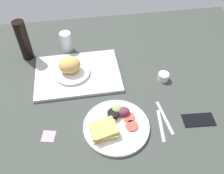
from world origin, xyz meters
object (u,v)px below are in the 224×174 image
object	(u,v)px
plate_with_salad	(115,125)
sticky_note	(48,136)
drinking_glass	(66,42)
cell_phone	(199,120)
serving_tray	(78,74)
espresso_cup	(163,77)
soda_bottle	(24,41)
knife	(165,117)
bread_plate_near	(70,68)
fork	(161,125)

from	to	relation	value
plate_with_salad	sticky_note	distance (cm)	29.28
drinking_glass	cell_phone	distance (cm)	84.00
serving_tray	plate_with_salad	bearing A→B (deg)	-68.20
espresso_cup	sticky_note	size ratio (longest dim) A/B	1.00
plate_with_salad	drinking_glass	bearing A→B (deg)	108.35
espresso_cup	cell_phone	bearing A→B (deg)	-73.06
plate_with_salad	sticky_note	world-z (taller)	plate_with_salad
serving_tray	soda_bottle	xyz separation A→B (cm)	(-27.47, 19.18, 10.95)
drinking_glass	knife	xyz separation A→B (cm)	(43.02, -56.79, -5.74)
bread_plate_near	cell_phone	xyz separation A→B (cm)	(56.38, -38.64, -4.90)
drinking_glass	espresso_cup	size ratio (longest dim) A/B	2.14
serving_tray	sticky_note	distance (cm)	39.27
sticky_note	drinking_glass	bearing A→B (deg)	80.47
plate_with_salad	sticky_note	size ratio (longest dim) A/B	5.25
plate_with_salad	bread_plate_near	bearing A→B (deg)	116.02
bread_plate_near	drinking_glass	world-z (taller)	drinking_glass
bread_plate_near	cell_phone	world-z (taller)	bread_plate_near
fork	sticky_note	xyz separation A→B (cm)	(-49.89, 2.06, -0.19)
bread_plate_near	fork	world-z (taller)	bread_plate_near
serving_tray	drinking_glass	world-z (taller)	drinking_glass
serving_tray	plate_with_salad	xyz separation A→B (cm)	(14.40, -36.00, 0.87)
plate_with_salad	cell_phone	bearing A→B (deg)	-3.21
serving_tray	sticky_note	xyz separation A→B (cm)	(-14.83, -36.36, -0.74)
serving_tray	soda_bottle	world-z (taller)	soda_bottle
espresso_cup	serving_tray	bearing A→B (deg)	167.01
soda_bottle	cell_phone	distance (cm)	99.44
soda_bottle	knife	distance (cm)	85.42
espresso_cup	fork	world-z (taller)	espresso_cup
plate_with_salad	espresso_cup	xyz separation A→B (cm)	(30.08, 25.74, 0.33)
drinking_glass	fork	bearing A→B (deg)	-56.64
drinking_glass	fork	size ratio (longest dim) A/B	0.70
bread_plate_near	plate_with_salad	bearing A→B (deg)	-63.98
serving_tray	drinking_glass	bearing A→B (deg)	102.52
serving_tray	knife	xyz separation A→B (cm)	(38.05, -34.41, -0.55)
bread_plate_near	drinking_glass	bearing A→B (deg)	94.09
soda_bottle	fork	xyz separation A→B (cm)	(62.52, -57.59, -11.50)
plate_with_salad	cell_phone	distance (cm)	38.66
fork	cell_phone	distance (cm)	17.93
sticky_note	cell_phone	bearing A→B (deg)	-1.53
sticky_note	espresso_cup	bearing A→B (deg)	23.75
plate_with_salad	soda_bottle	xyz separation A→B (cm)	(-41.87, 55.18, 10.07)
knife	drinking_glass	bearing A→B (deg)	31.28
espresso_cup	sticky_note	bearing A→B (deg)	-156.25
bread_plate_near	knife	bearing A→B (deg)	-40.08
drinking_glass	sticky_note	size ratio (longest dim) A/B	2.14
bread_plate_near	espresso_cup	bearing A→B (deg)	-12.63
serving_tray	soda_bottle	bearing A→B (deg)	145.08
drinking_glass	cell_phone	xyz separation A→B (cm)	(57.95, -60.55, -5.59)
espresso_cup	knife	xyz separation A→B (cm)	(-6.43, -24.15, -1.75)
drinking_glass	plate_with_salad	bearing A→B (deg)	-71.65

